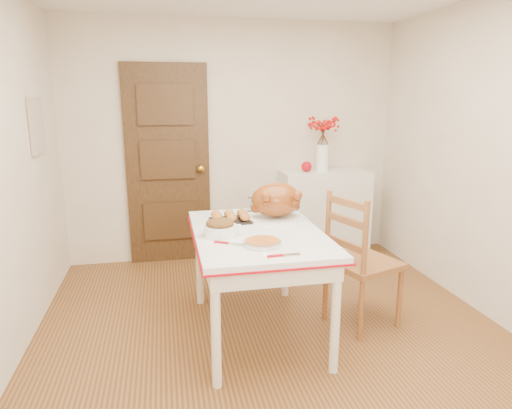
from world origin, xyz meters
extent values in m
cube|color=#4F2F10|center=(0.00, 0.00, 0.00)|extent=(3.50, 4.00, 0.00)
cube|color=beige|center=(0.00, 2.00, 1.25)|extent=(3.50, 0.00, 2.50)
cube|color=black|center=(-0.70, 1.97, 1.03)|extent=(0.85, 0.06, 2.06)
cube|color=#C1BA98|center=(-1.73, 1.20, 1.50)|extent=(0.03, 0.35, 0.45)
cube|color=silver|center=(0.96, 1.78, 0.47)|extent=(0.95, 0.42, 0.95)
sphere|color=#AF0611|center=(0.74, 1.78, 1.00)|extent=(0.11, 0.11, 0.11)
cylinder|color=#B2581C|center=(-0.15, -0.07, 0.82)|extent=(0.25, 0.25, 0.05)
cylinder|color=white|center=(-0.05, 0.83, 0.85)|extent=(0.08, 0.08, 0.11)
camera|label=1|loc=(-0.74, -2.72, 1.72)|focal=31.34mm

